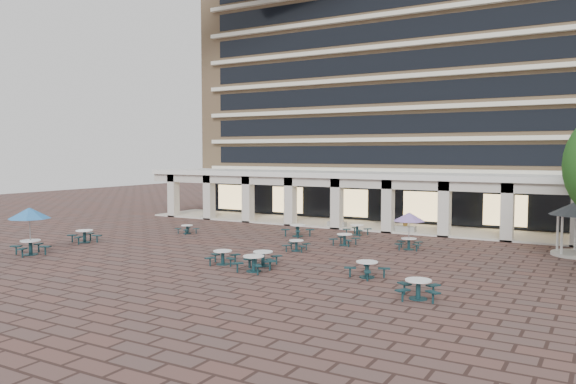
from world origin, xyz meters
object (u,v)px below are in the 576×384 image
Objects in this scene: picnic_table_0 at (84,235)px; picnic_table_2 at (263,257)px; planter_left at (337,221)px; picnic_table_1 at (254,262)px; planter_right at (406,227)px.

picnic_table_0 is 1.10× the size of picnic_table_2.
picnic_table_0 reaches higher than picnic_table_2.
planter_left reaches higher than picnic_table_0.
picnic_table_2 is 1.37× the size of planter_left.
planter_left is (11.44, 15.19, 0.06)m from picnic_table_0.
planter_left is at bearing 99.46° from picnic_table_1.
picnic_table_1 is at bearing -78.77° from planter_left.
picnic_table_0 is 1.21× the size of picnic_table_1.
planter_left reaches higher than picnic_table_2.
planter_left is at bearing 85.97° from picnic_table_2.
planter_right is (5.66, 0.00, -0.11)m from planter_left.
picnic_table_2 is 16.08m from planter_left.
picnic_table_1 reaches higher than picnic_table_2.
picnic_table_1 is 0.90× the size of picnic_table_2.
picnic_table_0 is 14.99m from picnic_table_1.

